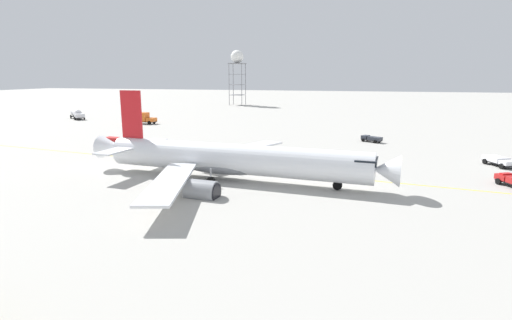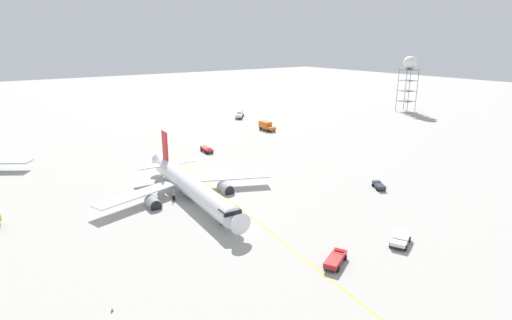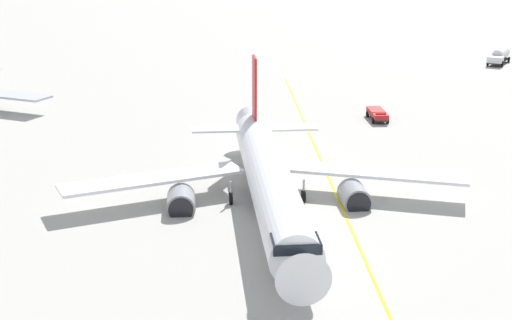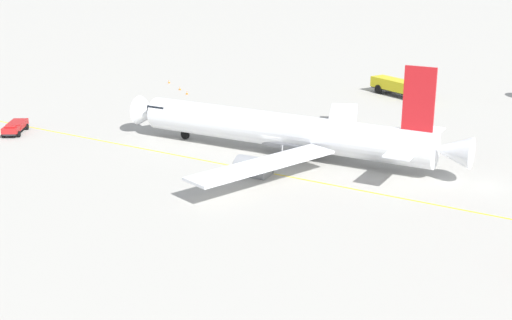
# 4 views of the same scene
# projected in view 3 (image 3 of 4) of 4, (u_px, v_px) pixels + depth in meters

# --- Properties ---
(ground_plane) EXTENTS (600.00, 600.00, 0.00)m
(ground_plane) POSITION_uv_depth(u_px,v_px,m) (286.00, 210.00, 65.47)
(ground_plane) COLOR #ADAAA3
(airliner_main) EXTENTS (40.78, 37.39, 11.83)m
(airliner_main) POSITION_uv_depth(u_px,v_px,m) (269.00, 180.00, 65.47)
(airliner_main) COLOR white
(airliner_main) RESTS_ON ground_plane
(ops_pickup_truck) EXTENTS (5.68, 2.59, 1.41)m
(ops_pickup_truck) POSITION_uv_depth(u_px,v_px,m) (377.00, 114.00, 97.51)
(ops_pickup_truck) COLOR #232326
(ops_pickup_truck) RESTS_ON ground_plane
(fuel_tanker_truck) EXTENTS (8.17, 7.28, 2.87)m
(fuel_tanker_truck) POSITION_uv_depth(u_px,v_px,m) (499.00, 56.00, 140.11)
(fuel_tanker_truck) COLOR #232326
(fuel_tanker_truck) RESTS_ON ground_plane
(taxiway_centreline) EXTENTS (132.49, 16.59, 0.01)m
(taxiway_centreline) POSITION_uv_depth(u_px,v_px,m) (350.00, 226.00, 61.96)
(taxiway_centreline) COLOR yellow
(taxiway_centreline) RESTS_ON ground_plane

